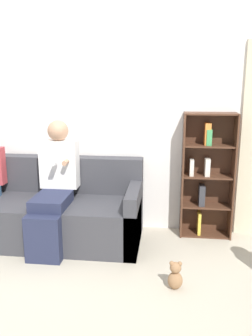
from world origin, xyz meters
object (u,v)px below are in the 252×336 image
(adult_seated, at_px, (54,183))
(teddy_bear, at_px, (175,276))
(couch, at_px, (47,212))
(bookshelf, at_px, (206,175))

(adult_seated, height_order, teddy_bear, adult_seated)
(teddy_bear, bearing_deg, adult_seated, 149.75)
(couch, relative_size, adult_seated, 1.58)
(teddy_bear, bearing_deg, bookshelf, 73.93)
(couch, xyz_separation_m, adult_seated, (0.14, -0.11, 0.37))
(adult_seated, relative_size, teddy_bear, 5.14)
(couch, distance_m, bookshelf, 1.77)
(couch, xyz_separation_m, bookshelf, (1.70, 0.32, 0.39))
(couch, height_order, adult_seated, adult_seated)
(couch, relative_size, bookshelf, 1.49)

